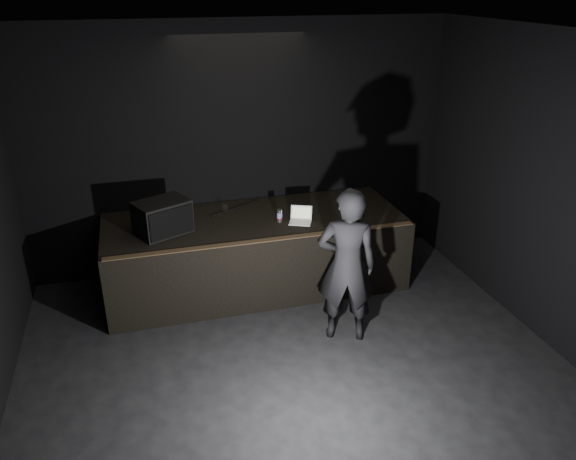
% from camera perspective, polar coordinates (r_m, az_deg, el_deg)
% --- Properties ---
extents(ground, '(7.00, 7.00, 0.00)m').
position_cam_1_polar(ground, '(5.86, 3.00, -18.27)').
color(ground, black).
rests_on(ground, ground).
extents(room_walls, '(6.10, 7.10, 3.52)m').
position_cam_1_polar(room_walls, '(4.74, 3.52, 0.06)').
color(room_walls, black).
rests_on(room_walls, ground).
extents(stage_riser, '(4.00, 1.50, 1.00)m').
position_cam_1_polar(stage_riser, '(7.77, -3.32, -2.23)').
color(stage_riser, black).
rests_on(stage_riser, ground).
extents(riser_lip, '(3.92, 0.10, 0.01)m').
position_cam_1_polar(riser_lip, '(6.92, -2.12, -1.01)').
color(riser_lip, brown).
rests_on(riser_lip, stage_riser).
extents(stage_monitor, '(0.77, 0.69, 0.43)m').
position_cam_1_polar(stage_monitor, '(7.21, -12.62, 1.27)').
color(stage_monitor, black).
rests_on(stage_monitor, stage_riser).
extents(cable, '(0.78, 0.42, 0.02)m').
position_cam_1_polar(cable, '(7.89, -5.29, 2.20)').
color(cable, black).
rests_on(cable, stage_riser).
extents(laptop, '(0.36, 0.34, 0.19)m').
position_cam_1_polar(laptop, '(7.44, 1.30, 1.23)').
color(laptop, silver).
rests_on(laptop, stage_riser).
extents(beer_can, '(0.07, 0.07, 0.17)m').
position_cam_1_polar(beer_can, '(7.42, -0.87, 1.47)').
color(beer_can, silver).
rests_on(beer_can, stage_riser).
extents(plastic_cup, '(0.08, 0.08, 0.10)m').
position_cam_1_polar(plastic_cup, '(7.81, -6.41, 2.23)').
color(plastic_cup, white).
rests_on(plastic_cup, stage_riser).
extents(wii_remote, '(0.12, 0.15, 0.03)m').
position_cam_1_polar(wii_remote, '(7.40, 5.75, 0.69)').
color(wii_remote, white).
rests_on(wii_remote, stage_riser).
extents(person, '(0.80, 0.65, 1.89)m').
position_cam_1_polar(person, '(6.47, 6.00, -3.64)').
color(person, black).
rests_on(person, ground).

